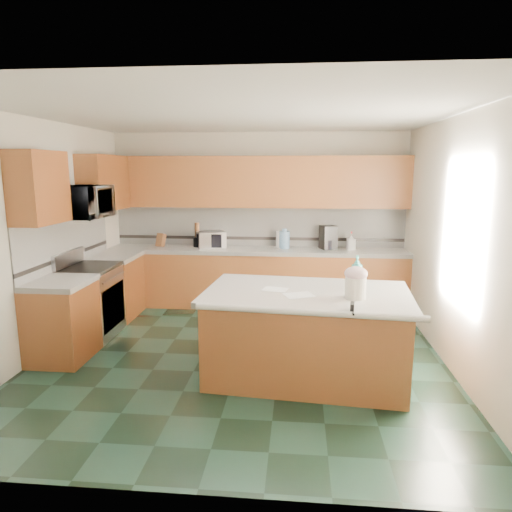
# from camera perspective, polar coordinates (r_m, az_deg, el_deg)

# --- Properties ---
(floor) EXTENTS (4.60, 4.60, 0.00)m
(floor) POSITION_cam_1_polar(r_m,az_deg,el_deg) (5.42, -1.97, -12.40)
(floor) COLOR black
(floor) RESTS_ON ground
(ceiling) EXTENTS (4.60, 4.60, 0.00)m
(ceiling) POSITION_cam_1_polar(r_m,az_deg,el_deg) (5.01, -2.18, 17.29)
(ceiling) COLOR white
(ceiling) RESTS_ON ground
(wall_back) EXTENTS (4.60, 0.04, 2.70)m
(wall_back) POSITION_cam_1_polar(r_m,az_deg,el_deg) (7.33, 0.27, 4.68)
(wall_back) COLOR silver
(wall_back) RESTS_ON ground
(wall_front) EXTENTS (4.60, 0.04, 2.70)m
(wall_front) POSITION_cam_1_polar(r_m,az_deg,el_deg) (2.81, -8.21, -5.55)
(wall_front) COLOR silver
(wall_front) RESTS_ON ground
(wall_left) EXTENTS (0.04, 4.60, 2.70)m
(wall_left) POSITION_cam_1_polar(r_m,az_deg,el_deg) (5.81, -25.41, 2.01)
(wall_left) COLOR silver
(wall_left) RESTS_ON ground
(wall_right) EXTENTS (0.04, 4.60, 2.70)m
(wall_right) POSITION_cam_1_polar(r_m,az_deg,el_deg) (5.27, 23.82, 1.33)
(wall_right) COLOR silver
(wall_right) RESTS_ON ground
(back_base_cab) EXTENTS (4.60, 0.60, 0.86)m
(back_base_cab) POSITION_cam_1_polar(r_m,az_deg,el_deg) (7.17, 0.04, -2.93)
(back_base_cab) COLOR #49210B
(back_base_cab) RESTS_ON ground
(back_countertop) EXTENTS (4.60, 0.64, 0.06)m
(back_countertop) POSITION_cam_1_polar(r_m,az_deg,el_deg) (7.08, 0.04, 0.69)
(back_countertop) COLOR white
(back_countertop) RESTS_ON back_base_cab
(back_upper_cab) EXTENTS (4.60, 0.33, 0.78)m
(back_upper_cab) POSITION_cam_1_polar(r_m,az_deg,el_deg) (7.10, 0.14, 9.25)
(back_upper_cab) COLOR #49210B
(back_upper_cab) RESTS_ON wall_back
(back_backsplash) EXTENTS (4.60, 0.02, 0.63)m
(back_backsplash) POSITION_cam_1_polar(r_m,az_deg,el_deg) (7.31, 0.25, 3.75)
(back_backsplash) COLOR silver
(back_backsplash) RESTS_ON back_countertop
(back_accent_band) EXTENTS (4.60, 0.01, 0.05)m
(back_accent_band) POSITION_cam_1_polar(r_m,az_deg,el_deg) (7.33, 0.24, 2.23)
(back_accent_band) COLOR black
(back_accent_band) RESTS_ON back_countertop
(left_base_cab_rear) EXTENTS (0.60, 0.82, 0.86)m
(left_base_cab_rear) POSITION_cam_1_polar(r_m,az_deg,el_deg) (6.98, -17.15, -3.81)
(left_base_cab_rear) COLOR #49210B
(left_base_cab_rear) RESTS_ON ground
(left_counter_rear) EXTENTS (0.64, 0.82, 0.06)m
(left_counter_rear) POSITION_cam_1_polar(r_m,az_deg,el_deg) (6.88, -17.36, -0.10)
(left_counter_rear) COLOR white
(left_counter_rear) RESTS_ON left_base_cab_rear
(left_base_cab_front) EXTENTS (0.60, 0.72, 0.86)m
(left_base_cab_front) POSITION_cam_1_polar(r_m,az_deg,el_deg) (5.65, -23.07, -7.63)
(left_base_cab_front) COLOR #49210B
(left_base_cab_front) RESTS_ON ground
(left_counter_front) EXTENTS (0.64, 0.72, 0.06)m
(left_counter_front) POSITION_cam_1_polar(r_m,az_deg,el_deg) (5.53, -23.42, -3.09)
(left_counter_front) COLOR white
(left_counter_front) RESTS_ON left_base_cab_front
(left_backsplash) EXTENTS (0.02, 2.30, 0.63)m
(left_backsplash) POSITION_cam_1_polar(r_m,az_deg,el_deg) (6.29, -22.54, 1.76)
(left_backsplash) COLOR silver
(left_backsplash) RESTS_ON wall_left
(left_accent_band) EXTENTS (0.01, 2.30, 0.05)m
(left_accent_band) POSITION_cam_1_polar(r_m,az_deg,el_deg) (6.31, -22.37, 0.01)
(left_accent_band) COLOR black
(left_accent_band) RESTS_ON wall_left
(left_upper_cab_rear) EXTENTS (0.33, 1.09, 0.78)m
(left_upper_cab_rear) POSITION_cam_1_polar(r_m,az_deg,el_deg) (6.94, -18.47, 8.67)
(left_upper_cab_rear) COLOR #49210B
(left_upper_cab_rear) RESTS_ON wall_left
(left_upper_cab_front) EXTENTS (0.33, 0.72, 0.78)m
(left_upper_cab_front) POSITION_cam_1_polar(r_m,az_deg,el_deg) (5.46, -25.51, 7.74)
(left_upper_cab_front) COLOR #49210B
(left_upper_cab_front) RESTS_ON wall_left
(range_body) EXTENTS (0.60, 0.76, 0.88)m
(range_body) POSITION_cam_1_polar(r_m,az_deg,el_deg) (6.28, -19.89, -5.50)
(range_body) COLOR #B7B7BC
(range_body) RESTS_ON ground
(range_oven_door) EXTENTS (0.02, 0.68, 0.55)m
(range_oven_door) POSITION_cam_1_polar(r_m,az_deg,el_deg) (6.17, -17.42, -6.01)
(range_oven_door) COLOR black
(range_oven_door) RESTS_ON range_body
(range_cooktop) EXTENTS (0.62, 0.78, 0.04)m
(range_cooktop) POSITION_cam_1_polar(r_m,az_deg,el_deg) (6.17, -20.17, -1.39)
(range_cooktop) COLOR black
(range_cooktop) RESTS_ON range_body
(range_handle) EXTENTS (0.02, 0.66, 0.02)m
(range_handle) POSITION_cam_1_polar(r_m,az_deg,el_deg) (6.07, -17.36, -2.59)
(range_handle) COLOR #B7B7BC
(range_handle) RESTS_ON range_body
(range_backguard) EXTENTS (0.06, 0.76, 0.18)m
(range_backguard) POSITION_cam_1_polar(r_m,az_deg,el_deg) (6.26, -22.38, -0.25)
(range_backguard) COLOR #B7B7BC
(range_backguard) RESTS_ON range_body
(microwave) EXTENTS (0.50, 0.73, 0.41)m
(microwave) POSITION_cam_1_polar(r_m,az_deg,el_deg) (6.06, -20.68, 6.32)
(microwave) COLOR #B7B7BC
(microwave) RESTS_ON wall_left
(island_base) EXTENTS (2.05, 1.29, 0.86)m
(island_base) POSITION_cam_1_polar(r_m,az_deg,el_deg) (4.81, 6.27, -10.03)
(island_base) COLOR #49210B
(island_base) RESTS_ON ground
(island_top) EXTENTS (2.15, 1.40, 0.06)m
(island_top) POSITION_cam_1_polar(r_m,az_deg,el_deg) (4.66, 6.38, -4.74)
(island_top) COLOR white
(island_top) RESTS_ON island_base
(island_bullnose) EXTENTS (2.05, 0.24, 0.06)m
(island_bullnose) POSITION_cam_1_polar(r_m,az_deg,el_deg) (4.08, 6.52, -7.02)
(island_bullnose) COLOR white
(island_bullnose) RESTS_ON island_base
(treat_jar) EXTENTS (0.21, 0.21, 0.21)m
(treat_jar) POSITION_cam_1_polar(r_m,az_deg,el_deg) (4.45, 12.32, -3.88)
(treat_jar) COLOR silver
(treat_jar) RESTS_ON island_top
(treat_jar_lid) EXTENTS (0.22, 0.22, 0.14)m
(treat_jar_lid) POSITION_cam_1_polar(r_m,az_deg,el_deg) (4.42, 12.40, -2.16)
(treat_jar_lid) COLOR beige
(treat_jar_lid) RESTS_ON treat_jar
(treat_jar_knob) EXTENTS (0.07, 0.02, 0.02)m
(treat_jar_knob) POSITION_cam_1_polar(r_m,az_deg,el_deg) (4.41, 12.42, -1.57)
(treat_jar_knob) COLOR tan
(treat_jar_knob) RESTS_ON treat_jar_lid
(treat_jar_knob_end_l) EXTENTS (0.04, 0.04, 0.04)m
(treat_jar_knob_end_l) POSITION_cam_1_polar(r_m,az_deg,el_deg) (4.40, 11.96, -1.56)
(treat_jar_knob_end_l) COLOR tan
(treat_jar_knob_end_l) RESTS_ON treat_jar_lid
(treat_jar_knob_end_r) EXTENTS (0.04, 0.04, 0.04)m
(treat_jar_knob_end_r) POSITION_cam_1_polar(r_m,az_deg,el_deg) (4.41, 12.89, -1.57)
(treat_jar_knob_end_r) COLOR tan
(treat_jar_knob_end_r) RESTS_ON treat_jar_lid
(soap_bottle_island) EXTENTS (0.16, 0.16, 0.34)m
(soap_bottle_island) POSITION_cam_1_polar(r_m,az_deg,el_deg) (4.82, 12.48, -1.96)
(soap_bottle_island) COLOR teal
(soap_bottle_island) RESTS_ON island_top
(paper_sheet_a) EXTENTS (0.34, 0.30, 0.00)m
(paper_sheet_a) POSITION_cam_1_polar(r_m,az_deg,el_deg) (4.50, 5.38, -4.89)
(paper_sheet_a) COLOR white
(paper_sheet_a) RESTS_ON island_top
(paper_sheet_b) EXTENTS (0.28, 0.24, 0.00)m
(paper_sheet_b) POSITION_cam_1_polar(r_m,az_deg,el_deg) (4.69, 2.40, -4.18)
(paper_sheet_b) COLOR white
(paper_sheet_b) RESTS_ON island_top
(clamp_body) EXTENTS (0.05, 0.12, 0.10)m
(clamp_body) POSITION_cam_1_polar(r_m,az_deg,el_deg) (4.11, 11.93, -6.45)
(clamp_body) COLOR black
(clamp_body) RESTS_ON island_top
(clamp_handle) EXTENTS (0.02, 0.08, 0.02)m
(clamp_handle) POSITION_cam_1_polar(r_m,az_deg,el_deg) (4.06, 12.02, -7.01)
(clamp_handle) COLOR black
(clamp_handle) RESTS_ON island_top
(knife_block) EXTENTS (0.16, 0.19, 0.23)m
(knife_block) POSITION_cam_1_polar(r_m,az_deg,el_deg) (7.40, -11.82, 1.96)
(knife_block) COLOR #472814
(knife_block) RESTS_ON back_countertop
(utensil_crock) EXTENTS (0.12, 0.12, 0.16)m
(utensil_crock) POSITION_cam_1_polar(r_m,az_deg,el_deg) (7.28, -7.34, 1.76)
(utensil_crock) COLOR black
(utensil_crock) RESTS_ON back_countertop
(utensil_bundle) EXTENTS (0.07, 0.07, 0.23)m
(utensil_bundle) POSITION_cam_1_polar(r_m,az_deg,el_deg) (7.26, -7.38, 3.25)
(utensil_bundle) COLOR #472814
(utensil_bundle) RESTS_ON utensil_crock
(toaster_oven) EXTENTS (0.51, 0.44, 0.25)m
(toaster_oven) POSITION_cam_1_polar(r_m,az_deg,el_deg) (7.20, -5.67, 2.06)
(toaster_oven) COLOR #B7B7BC
(toaster_oven) RESTS_ON back_countertop
(toaster_oven_door) EXTENTS (0.39, 0.01, 0.21)m
(toaster_oven_door) POSITION_cam_1_polar(r_m,az_deg,el_deg) (7.07, -5.88, 1.89)
(toaster_oven_door) COLOR black
(toaster_oven_door) RESTS_ON toaster_oven
(paper_towel) EXTENTS (0.12, 0.12, 0.26)m
(paper_towel) POSITION_cam_1_polar(r_m,az_deg,el_deg) (7.12, 2.99, 2.07)
(paper_towel) COLOR white
(paper_towel) RESTS_ON back_countertop
(paper_towel_base) EXTENTS (0.18, 0.18, 0.01)m
(paper_towel_base) POSITION_cam_1_polar(r_m,az_deg,el_deg) (7.14, 2.98, 1.08)
(paper_towel_base) COLOR #B7B7BC
(paper_towel_base) RESTS_ON back_countertop
(water_jug) EXTENTS (0.16, 0.16, 0.27)m
(water_jug) POSITION_cam_1_polar(r_m,az_deg,el_deg) (7.08, 3.57, 2.03)
(water_jug) COLOR #6A96C2
(water_jug) RESTS_ON back_countertop
(water_jug_neck) EXTENTS (0.08, 0.08, 0.04)m
(water_jug_neck) POSITION_cam_1_polar(r_m,az_deg,el_deg) (7.06, 3.58, 3.27)
(water_jug_neck) COLOR #6A96C2
(water_jug_neck) RESTS_ON water_jug
(coffee_maker) EXTENTS (0.28, 0.29, 0.36)m
(coffee_maker) POSITION_cam_1_polar(r_m,az_deg,el_deg) (7.11, 9.00, 2.32)
(coffee_maker) COLOR black
(coffee_maker) RESTS_ON back_countertop
(coffee_carafe) EXTENTS (0.15, 0.15, 0.15)m
(coffee_carafe) POSITION_cam_1_polar(r_m,az_deg,el_deg) (7.07, 9.00, 1.41)
(coffee_carafe) COLOR black
(coffee_carafe) RESTS_ON back_countertop
(soap_bottle_back) EXTENTS (0.13, 0.13, 0.25)m
(soap_bottle_back) POSITION_cam_1_polar(r_m,az_deg,el_deg) (7.12, 11.81, 1.78)
(soap_bottle_back) COLOR white
(soap_bottle_back) RESTS_ON back_countertop
(soap_back_cap) EXTENTS (0.02, 0.02, 0.03)m
(soap_back_cap) POSITION_cam_1_polar(r_m,az_deg,el_deg) (7.10, 11.86, 2.89)
(soap_back_cap) COLOR red
(soap_back_cap) RESTS_ON soap_bottle_back
(window_light_proxy) EXTENTS (0.02, 1.40, 1.10)m
(window_light_proxy) POSITION_cam_1_polar(r_m,az_deg,el_deg) (5.05, 24.32, 2.64)
(window_light_proxy) COLOR white
(window_light_proxy) RESTS_ON wall_right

